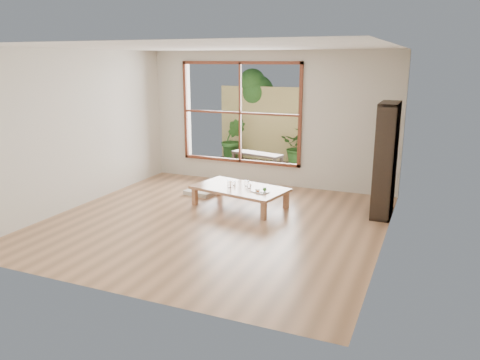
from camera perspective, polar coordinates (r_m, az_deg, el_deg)
The scene contains 15 objects.
ground at distance 7.28m, azimuth -3.03°, elevation -5.03°, with size 5.00×5.00×0.00m, color tan.
low_table at distance 7.90m, azimuth -0.01°, elevation -1.17°, with size 1.69×1.16×0.34m.
floor_cushion at distance 8.77m, azimuth -4.55°, elevation -1.38°, with size 0.53×0.53×0.08m, color beige.
bookshelf at distance 7.70m, azimuth 17.35°, elevation 2.36°, with size 0.29×0.81×1.80m, color black.
glass_tall at distance 7.86m, azimuth -1.31°, elevation -0.49°, with size 0.07×0.07×0.12m, color silver.
glass_mid at distance 7.82m, azimuth 1.15°, elevation -0.71°, with size 0.06×0.06×0.09m, color silver.
glass_short at distance 7.96m, azimuth 0.84°, elevation -0.39°, with size 0.08×0.08×0.10m, color silver.
glass_small at distance 8.01m, azimuth -0.74°, elevation -0.40°, with size 0.06×0.06×0.07m, color silver.
food_tray at distance 7.60m, azimuth 2.59°, elevation -1.37°, with size 0.30×0.26×0.08m.
deck at distance 10.66m, azimuth 2.42°, elevation 1.29°, with size 2.80×2.00×0.05m, color #383029.
garden_bench at distance 10.49m, azimuth 2.10°, elevation 3.01°, with size 1.25×0.64×0.38m.
bamboo_fence at distance 11.42m, azimuth 4.25°, elevation 6.75°, with size 2.80×0.06×1.80m, color tan.
shrub_right at distance 10.92m, azimuth 7.31°, elevation 4.10°, with size 0.83×0.72×0.92m, color #2B561F.
shrub_left at distance 11.38m, azimuth -0.84°, elevation 4.97°, with size 0.58×0.46×1.05m, color #2B561F.
garden_tree at distance 11.86m, azimuth 1.64°, elevation 10.59°, with size 1.04×0.85×2.22m.
Camera 1 is at (3.02, -6.17, 2.43)m, focal length 35.00 mm.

